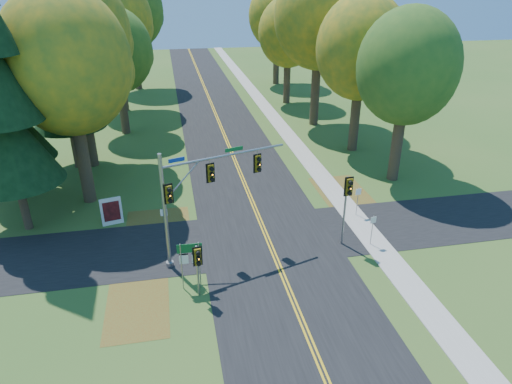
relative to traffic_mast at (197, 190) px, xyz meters
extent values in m
plane|color=#335A1F|center=(4.15, -0.57, -4.24)|extent=(160.00, 160.00, 0.00)
cube|color=black|center=(4.15, -0.57, -4.23)|extent=(8.00, 160.00, 0.02)
cube|color=black|center=(4.15, 1.43, -4.23)|extent=(60.00, 6.00, 0.02)
cube|color=gold|center=(4.05, -0.57, -4.22)|extent=(0.10, 160.00, 0.01)
cube|color=gold|center=(4.25, -0.57, -4.22)|extent=(0.10, 160.00, 0.01)
cube|color=#9E998E|center=(10.35, -0.57, -4.21)|extent=(1.60, 160.00, 0.06)
cube|color=brown|center=(-2.35, 3.43, -4.23)|extent=(4.00, 6.00, 0.00)
cube|color=brown|center=(10.95, 5.43, -4.23)|extent=(3.50, 8.00, 0.00)
cube|color=brown|center=(-3.35, -3.57, -4.23)|extent=(3.00, 5.00, 0.00)
cylinder|color=#38281C|center=(-7.05, 8.73, -0.87)|extent=(0.86, 0.86, 6.75)
ellipsoid|color=#B98B18|center=(-7.05, 8.73, 5.31)|extent=(8.00, 8.00, 9.20)
sphere|color=#B98B18|center=(-5.45, 9.93, 4.51)|extent=(4.80, 4.80, 4.80)
sphere|color=#B98B18|center=(-8.45, 7.93, 6.11)|extent=(4.40, 4.40, 4.40)
cylinder|color=#38281C|center=(15.65, 8.13, -1.20)|extent=(0.83, 0.83, 6.08)
ellipsoid|color=#466820|center=(15.65, 8.13, 4.35)|extent=(7.20, 7.20, 8.28)
sphere|color=#466820|center=(17.09, 9.21, 3.63)|extent=(4.32, 4.32, 4.32)
sphere|color=#466820|center=(14.39, 7.41, 5.07)|extent=(3.96, 3.96, 3.96)
cylinder|color=#38281C|center=(-7.65, 15.63, -0.53)|extent=(0.89, 0.89, 7.42)
ellipsoid|color=#B98B18|center=(-7.65, 15.63, 6.19)|extent=(8.60, 8.60, 9.89)
sphere|color=#B98B18|center=(-5.93, 16.92, 5.33)|extent=(5.16, 5.16, 5.16)
sphere|color=#B98B18|center=(-9.16, 14.77, 7.05)|extent=(4.73, 4.73, 4.73)
cylinder|color=#38281C|center=(15.05, 14.93, -1.09)|extent=(0.84, 0.84, 6.30)
ellipsoid|color=#B98B18|center=(15.05, 14.93, 4.72)|extent=(7.60, 7.60, 8.74)
sphere|color=#B98B18|center=(16.57, 16.07, 3.96)|extent=(4.56, 4.56, 4.56)
sphere|color=#B98B18|center=(13.72, 14.17, 5.48)|extent=(4.18, 4.18, 4.18)
cylinder|color=#38281C|center=(-5.45, 23.83, -1.43)|extent=(0.81, 0.81, 5.62)
ellipsoid|color=#466820|center=(-5.45, 23.83, 3.76)|extent=(6.80, 6.80, 7.82)
sphere|color=#466820|center=(-4.09, 24.85, 3.08)|extent=(4.08, 4.08, 4.08)
sphere|color=#466820|center=(-6.64, 23.15, 4.44)|extent=(3.74, 3.74, 3.74)
cylinder|color=#38281C|center=(13.95, 23.03, -0.42)|extent=(0.90, 0.90, 7.65)
ellipsoid|color=#B98B18|center=(13.95, 23.03, 6.49)|extent=(8.80, 8.80, 10.12)
sphere|color=#B98B18|center=(15.71, 24.35, 5.61)|extent=(5.28, 5.28, 5.28)
sphere|color=#B98B18|center=(12.41, 22.15, 7.37)|extent=(4.84, 4.84, 4.84)
cylinder|color=#38281C|center=(-6.05, 32.53, -0.75)|extent=(0.87, 0.87, 6.98)
ellipsoid|color=#B98B18|center=(-6.05, 32.53, 5.60)|extent=(8.20, 8.20, 9.43)
sphere|color=#B98B18|center=(-4.41, 33.76, 4.78)|extent=(4.92, 4.92, 4.92)
sphere|color=#B98B18|center=(-7.49, 31.71, 6.42)|extent=(4.51, 4.51, 4.51)
cylinder|color=#38281C|center=(13.35, 32.23, -1.32)|extent=(0.82, 0.82, 5.85)
ellipsoid|color=#B98B18|center=(13.35, 32.23, 4.06)|extent=(7.00, 7.00, 8.05)
sphere|color=#B98B18|center=(14.75, 33.28, 3.36)|extent=(4.20, 4.20, 4.20)
sphere|color=#B98B18|center=(12.12, 31.53, 4.76)|extent=(3.85, 3.85, 3.85)
cylinder|color=#38281C|center=(-4.85, 43.43, -0.64)|extent=(0.88, 0.88, 7.20)
ellipsoid|color=#466820|center=(-4.85, 43.43, 5.90)|extent=(8.40, 8.40, 9.66)
sphere|color=#466820|center=(-3.17, 44.69, 5.06)|extent=(5.04, 5.04, 5.04)
sphere|color=#466820|center=(-6.32, 42.59, 6.74)|extent=(4.62, 4.62, 4.62)
cylinder|color=#38281C|center=(14.55, 42.93, -0.98)|extent=(0.85, 0.85, 6.53)
ellipsoid|color=#B98B18|center=(14.55, 42.93, 5.01)|extent=(7.80, 7.80, 8.97)
sphere|color=#B98B18|center=(16.11, 44.10, 4.23)|extent=(4.68, 4.68, 4.68)
sphere|color=#B98B18|center=(13.18, 42.15, 5.79)|extent=(4.29, 4.29, 4.29)
cylinder|color=#38281C|center=(-10.35, 5.43, -2.62)|extent=(0.50, 0.50, 3.24)
cone|color=black|center=(-10.35, 5.43, 1.58)|extent=(5.60, 5.60, 5.17)
cylinder|color=#38281C|center=(-11.85, 10.43, -2.80)|extent=(0.50, 0.50, 2.88)
cone|color=black|center=(-11.85, 10.43, 0.94)|extent=(5.60, 5.60, 4.59)
cylinder|color=#38281C|center=(-8.85, 15.43, -2.53)|extent=(0.50, 0.50, 3.42)
cone|color=black|center=(-8.85, 15.43, 1.91)|extent=(5.60, 5.60, 5.45)
cone|color=black|center=(-8.85, 15.43, 5.80)|extent=(4.57, 4.57, 5.45)
cylinder|color=gray|center=(-1.72, -0.50, -0.94)|extent=(0.21, 0.21, 6.60)
cylinder|color=gray|center=(-1.72, -0.50, -4.10)|extent=(0.41, 0.41, 0.28)
cylinder|color=gray|center=(1.65, 0.57, 1.60)|extent=(6.78, 2.26, 0.13)
cylinder|color=gray|center=(-0.73, -0.19, 0.66)|extent=(2.06, 0.73, 1.95)
cylinder|color=gray|center=(0.79, 0.30, 1.43)|extent=(0.04, 0.04, 0.34)
cube|color=#72590C|center=(0.79, 0.30, 0.79)|extent=(0.39, 0.37, 0.94)
cube|color=black|center=(0.79, 0.30, 0.79)|extent=(0.48, 0.18, 1.11)
sphere|color=orange|center=(0.86, 0.09, 0.79)|extent=(0.17, 0.17, 0.17)
cylinder|color=black|center=(0.86, 0.09, 1.09)|extent=(0.26, 0.21, 0.23)
cylinder|color=black|center=(0.86, 0.09, 0.79)|extent=(0.26, 0.21, 0.23)
cylinder|color=black|center=(0.86, 0.09, 0.49)|extent=(0.26, 0.21, 0.23)
cylinder|color=gray|center=(3.49, 1.15, 1.43)|extent=(0.04, 0.04, 0.34)
cube|color=#72590C|center=(3.49, 1.15, 0.79)|extent=(0.39, 0.37, 0.94)
cube|color=black|center=(3.49, 1.15, 0.79)|extent=(0.48, 0.18, 1.11)
sphere|color=orange|center=(3.55, 0.94, 0.79)|extent=(0.17, 0.17, 0.17)
cylinder|color=black|center=(3.55, 0.94, 1.09)|extent=(0.26, 0.21, 0.23)
cylinder|color=black|center=(3.55, 0.94, 0.79)|extent=(0.26, 0.21, 0.23)
cylinder|color=black|center=(3.55, 0.94, 0.49)|extent=(0.26, 0.21, 0.23)
cube|color=#72590C|center=(-1.45, -0.57, 0.19)|extent=(0.39, 0.37, 0.94)
cube|color=black|center=(-1.45, -0.57, 0.19)|extent=(0.48, 0.18, 1.11)
sphere|color=orange|center=(-1.39, -0.77, 0.19)|extent=(0.17, 0.17, 0.17)
cylinder|color=black|center=(-1.39, -0.77, 0.49)|extent=(0.26, 0.21, 0.23)
cylinder|color=black|center=(-1.39, -0.77, 0.19)|extent=(0.26, 0.21, 0.23)
cylinder|color=black|center=(-1.39, -0.77, -0.11)|extent=(0.26, 0.21, 0.23)
cube|color=navy|center=(-0.91, -0.25, 1.86)|extent=(0.82, 0.29, 0.21)
cube|color=#0C5926|center=(2.14, 0.72, 1.86)|extent=(1.00, 0.35, 0.21)
cylinder|color=gray|center=(8.35, -0.13, -2.06)|extent=(0.12, 0.12, 4.35)
cube|color=#72590C|center=(8.35, -0.35, -0.38)|extent=(0.35, 0.31, 0.99)
cube|color=black|center=(8.35, -0.35, -0.38)|extent=(0.52, 0.05, 1.17)
sphere|color=orange|center=(8.36, -0.58, -0.38)|extent=(0.18, 0.18, 0.18)
cylinder|color=black|center=(8.36, -0.58, -0.07)|extent=(0.24, 0.17, 0.24)
cylinder|color=black|center=(8.36, -0.58, -0.38)|extent=(0.24, 0.17, 0.24)
cylinder|color=black|center=(8.36, -0.58, -0.70)|extent=(0.24, 0.17, 0.24)
cylinder|color=gray|center=(-0.35, -3.29, -2.80)|extent=(0.11, 0.11, 2.88)
cube|color=#72590C|center=(-0.33, -3.49, -1.82)|extent=(0.34, 0.31, 0.90)
cube|color=black|center=(-0.33, -3.49, -1.82)|extent=(0.47, 0.10, 1.06)
sphere|color=orange|center=(-0.29, -3.69, -1.82)|extent=(0.16, 0.16, 0.16)
cylinder|color=black|center=(-0.29, -3.69, -1.53)|extent=(0.23, 0.17, 0.22)
cylinder|color=black|center=(-0.29, -3.69, -1.82)|extent=(0.23, 0.17, 0.22)
cylinder|color=black|center=(-0.29, -3.69, -2.10)|extent=(0.23, 0.17, 0.22)
cylinder|color=gray|center=(-1.10, -2.63, -2.91)|extent=(0.05, 0.05, 2.67)
cylinder|color=gray|center=(-0.21, -2.65, -2.91)|extent=(0.05, 0.05, 2.67)
cube|color=#0B4F23|center=(-0.65, -2.61, -1.89)|extent=(1.24, 0.06, 0.49)
cube|color=silver|center=(-0.65, -2.61, -1.89)|extent=(1.07, 0.02, 0.07)
cube|color=silver|center=(-0.97, -2.61, -2.51)|extent=(0.44, 0.04, 0.49)
cube|color=black|center=(-0.97, -2.61, -2.21)|extent=(0.44, 0.01, 0.09)
cube|color=silver|center=(-0.34, -2.62, -2.51)|extent=(0.44, 0.04, 0.49)
cube|color=black|center=(-0.34, -2.62, -2.21)|extent=(0.44, 0.01, 0.09)
cube|color=silver|center=(-5.18, 4.94, -3.33)|extent=(1.33, 0.47, 1.83)
cube|color=maroon|center=(-5.16, 4.84, -3.28)|extent=(0.99, 0.24, 1.32)
cube|color=silver|center=(-5.68, 4.83, -4.09)|extent=(0.10, 0.10, 0.30)
cube|color=silver|center=(-4.69, 5.05, -4.09)|extent=(0.10, 0.10, 0.30)
cylinder|color=gray|center=(10.54, 3.01, -3.23)|extent=(0.05, 0.05, 2.02)
cube|color=white|center=(10.55, 2.99, -2.49)|extent=(0.39, 0.08, 0.41)
cylinder|color=gray|center=(9.97, -0.57, -3.26)|extent=(0.04, 0.04, 1.95)
cube|color=silver|center=(9.98, -0.59, -2.55)|extent=(0.37, 0.10, 0.40)
cylinder|color=gray|center=(-1.87, 2.38, -3.18)|extent=(0.05, 0.05, 2.13)
cube|color=white|center=(-1.87, 2.36, -2.40)|extent=(0.41, 0.08, 0.44)
camera|label=1|loc=(-1.09, -21.82, 10.30)|focal=32.00mm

